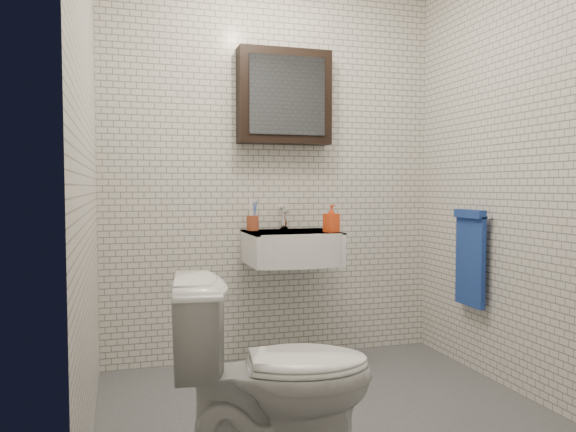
# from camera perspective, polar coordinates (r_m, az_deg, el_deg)

# --- Properties ---
(ground) EXTENTS (2.20, 2.00, 0.01)m
(ground) POSITION_cam_1_polar(r_m,az_deg,el_deg) (2.94, 4.02, -19.43)
(ground) COLOR #484B50
(ground) RESTS_ON ground
(room_shell) EXTENTS (2.22, 2.02, 2.51)m
(room_shell) POSITION_cam_1_polar(r_m,az_deg,el_deg) (2.74, 4.14, 10.11)
(room_shell) COLOR silver
(room_shell) RESTS_ON ground
(washbasin) EXTENTS (0.55, 0.50, 0.20)m
(washbasin) POSITION_cam_1_polar(r_m,az_deg,el_deg) (3.45, 0.53, -3.17)
(washbasin) COLOR white
(washbasin) RESTS_ON room_shell
(faucet) EXTENTS (0.06, 0.20, 0.15)m
(faucet) POSITION_cam_1_polar(r_m,az_deg,el_deg) (3.62, -0.38, -0.31)
(faucet) COLOR silver
(faucet) RESTS_ON washbasin
(mirror_cabinet) EXTENTS (0.60, 0.15, 0.60)m
(mirror_cabinet) POSITION_cam_1_polar(r_m,az_deg,el_deg) (3.66, -0.37, 12.01)
(mirror_cabinet) COLOR black
(mirror_cabinet) RESTS_ON room_shell
(towel_rail) EXTENTS (0.09, 0.30, 0.58)m
(towel_rail) POSITION_cam_1_polar(r_m,az_deg,el_deg) (3.54, 18.03, -3.67)
(towel_rail) COLOR silver
(towel_rail) RESTS_ON room_shell
(toothbrush_cup) EXTENTS (0.10, 0.10, 0.21)m
(toothbrush_cup) POSITION_cam_1_polar(r_m,az_deg,el_deg) (3.55, -3.61, -0.64)
(toothbrush_cup) COLOR #9D4127
(toothbrush_cup) RESTS_ON washbasin
(soap_bottle) EXTENTS (0.10, 0.10, 0.17)m
(soap_bottle) POSITION_cam_1_polar(r_m,az_deg,el_deg) (3.41, 4.43, -0.26)
(soap_bottle) COLOR #F55119
(soap_bottle) RESTS_ON washbasin
(toilet) EXTENTS (0.82, 0.53, 0.78)m
(toilet) POSITION_cam_1_polar(r_m,az_deg,el_deg) (2.28, -1.34, -15.82)
(toilet) COLOR white
(toilet) RESTS_ON ground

